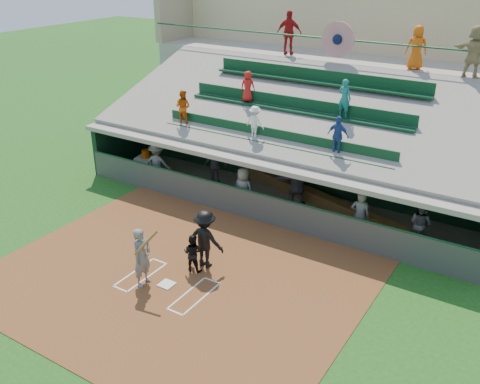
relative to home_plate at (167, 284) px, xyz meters
The scene contains 22 objects.
ground 0.04m from the home_plate, ahead, with size 100.00×100.00×0.00m, color #194D15.
dirt_slab 0.50m from the home_plate, 90.00° to the left, with size 11.00×9.00×0.02m, color brown.
home_plate is the anchor object (origin of this frame).
batters_box_chalk 0.01m from the home_plate, ahead, with size 2.65×1.85×0.01m.
dugout_floor 6.75m from the home_plate, 90.00° to the left, with size 16.00×3.50×0.04m, color gray.
concourse_slab 13.69m from the home_plate, 90.00° to the left, with size 20.00×3.00×4.60m, color gray.
grandstand 10.75m from the home_plate, 90.03° to the left, with size 20.40×10.40×7.80m.
batter_at_plate 1.13m from the home_plate, 153.29° to the right, with size 0.86×0.76×1.95m.
catcher 1.24m from the home_plate, 80.21° to the left, with size 0.60×0.47×1.23m, color black.
home_umpire 1.81m from the home_plate, 76.31° to the left, with size 1.23×0.71×1.90m, color black.
dugout_bench 7.92m from the home_plate, 91.14° to the left, with size 15.40×0.46×0.46m, color olive.
white_table 8.81m from the home_plate, 134.86° to the left, with size 0.87×0.65×0.76m, color silver.
water_cooler 8.82m from the home_plate, 134.82° to the left, with size 0.36×0.36×0.36m, color #CD550C.
dugout_player_a 7.52m from the home_plate, 131.75° to the left, with size 1.22×0.70×1.88m, color #595C57.
dugout_player_b 7.62m from the home_plate, 113.43° to the left, with size 0.95×0.39×1.61m, color #545652.
dugout_player_c 5.52m from the home_plate, 97.07° to the left, with size 0.84×0.55×1.73m, color #61645E.
dugout_player_d 7.01m from the home_plate, 83.06° to the left, with size 1.78×0.57×1.92m, color #565853.
dugout_player_e 6.83m from the home_plate, 55.35° to the left, with size 0.66×0.43×1.81m, color #5D605A.
dugout_player_f 8.52m from the home_plate, 47.79° to the left, with size 0.80×0.62×1.65m, color #5C5F59.
concourse_staff_a 14.10m from the home_plate, 102.00° to the left, with size 1.16×0.48×1.97m, color #A21213.
concourse_staff_b 13.98m from the home_plate, 75.45° to the left, with size 0.86×0.56×1.76m, color #DF580D.
concourse_staff_c 14.36m from the home_plate, 65.39° to the left, with size 1.83×0.58×1.98m, color tan.
Camera 1 is at (8.94, -10.12, 9.17)m, focal length 40.00 mm.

